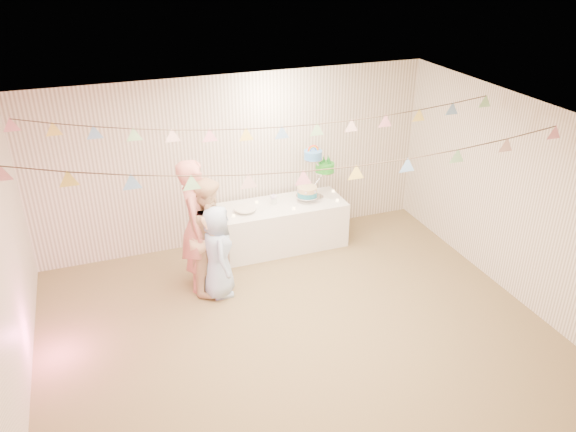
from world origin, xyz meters
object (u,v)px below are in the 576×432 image
object	(u,v)px
person_adult_a	(197,225)
person_adult_b	(210,235)
person_child	(218,252)
table	(283,225)
cake_stand	(316,171)

from	to	relation	value
person_adult_a	person_adult_b	size ratio (longest dim) A/B	1.15
person_adult_b	person_child	bearing A→B (deg)	-150.33
table	person_adult_a	xyz separation A→B (m)	(-1.42, -0.64, 0.57)
person_adult_b	person_adult_a	bearing A→B (deg)	76.99
cake_stand	person_child	world-z (taller)	cake_stand
person_child	person_adult_b	bearing A→B (deg)	13.61
table	cake_stand	distance (m)	0.97
cake_stand	person_adult_b	world-z (taller)	person_adult_b
cake_stand	person_adult_b	xyz separation A→B (m)	(-1.82, -0.78, -0.35)
person_adult_a	person_adult_b	xyz separation A→B (m)	(0.15, -0.09, -0.12)
cake_stand	table	bearing A→B (deg)	-174.81
cake_stand	person_child	bearing A→B (deg)	-151.07
table	person_child	world-z (taller)	person_child
person_adult_a	person_child	distance (m)	0.44
person_child	cake_stand	bearing A→B (deg)	-58.19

